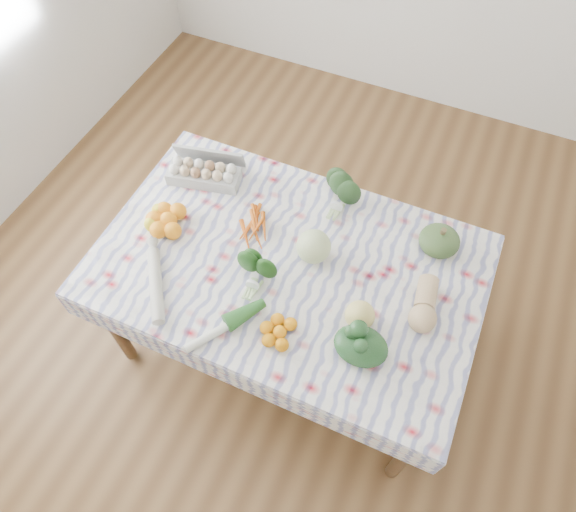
# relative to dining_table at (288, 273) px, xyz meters

# --- Properties ---
(ground) EXTENTS (4.50, 4.50, 0.00)m
(ground) POSITION_rel_dining_table_xyz_m (0.00, 0.00, -0.68)
(ground) COLOR brown
(ground) RESTS_ON ground
(dining_table) EXTENTS (1.60, 1.00, 0.75)m
(dining_table) POSITION_rel_dining_table_xyz_m (0.00, 0.00, 0.00)
(dining_table) COLOR brown
(dining_table) RESTS_ON ground
(tablecloth) EXTENTS (1.66, 1.06, 0.01)m
(tablecloth) POSITION_rel_dining_table_xyz_m (0.00, 0.00, 0.08)
(tablecloth) COLOR white
(tablecloth) RESTS_ON dining_table
(egg_carton) EXTENTS (0.37, 0.21, 0.09)m
(egg_carton) POSITION_rel_dining_table_xyz_m (-0.56, 0.27, 0.13)
(egg_carton) COLOR #ADADA8
(egg_carton) RESTS_ON tablecloth
(carrot_bunch) EXTENTS (0.24, 0.22, 0.04)m
(carrot_bunch) POSITION_rel_dining_table_xyz_m (-0.22, 0.11, 0.10)
(carrot_bunch) COLOR #C6540E
(carrot_bunch) RESTS_ON tablecloth
(kale_bunch) EXTENTS (0.16, 0.15, 0.14)m
(kale_bunch) POSITION_rel_dining_table_xyz_m (0.09, 0.40, 0.15)
(kale_bunch) COLOR #203D19
(kale_bunch) RESTS_ON tablecloth
(kabocha_squash) EXTENTS (0.22, 0.22, 0.12)m
(kabocha_squash) POSITION_rel_dining_table_xyz_m (0.57, 0.34, 0.14)
(kabocha_squash) COLOR #3C582A
(kabocha_squash) RESTS_ON tablecloth
(cabbage) EXTENTS (0.16, 0.16, 0.15)m
(cabbage) POSITION_rel_dining_table_xyz_m (0.08, 0.08, 0.16)
(cabbage) COLOR #BDD08C
(cabbage) RESTS_ON tablecloth
(butternut_squash) EXTENTS (0.14, 0.26, 0.11)m
(butternut_squash) POSITION_rel_dining_table_xyz_m (0.59, 0.02, 0.14)
(butternut_squash) COLOR tan
(butternut_squash) RESTS_ON tablecloth
(orange_cluster) EXTENTS (0.32, 0.32, 0.08)m
(orange_cluster) POSITION_rel_dining_table_xyz_m (-0.57, -0.03, 0.13)
(orange_cluster) COLOR orange
(orange_cluster) RESTS_ON tablecloth
(broccoli) EXTENTS (0.16, 0.16, 0.11)m
(broccoli) POSITION_rel_dining_table_xyz_m (-0.09, -0.13, 0.14)
(broccoli) COLOR #1B4714
(broccoli) RESTS_ON tablecloth
(mandarin_cluster) EXTENTS (0.20, 0.20, 0.06)m
(mandarin_cluster) POSITION_rel_dining_table_xyz_m (0.11, -0.32, 0.11)
(mandarin_cluster) COLOR orange
(mandarin_cluster) RESTS_ON tablecloth
(grapefruit) EXTENTS (0.13, 0.13, 0.12)m
(grapefruit) POSITION_rel_dining_table_xyz_m (0.37, -0.14, 0.14)
(grapefruit) COLOR #D7C565
(grapefruit) RESTS_ON tablecloth
(spinach_bag) EXTENTS (0.26, 0.24, 0.09)m
(spinach_bag) POSITION_rel_dining_table_xyz_m (0.42, -0.26, 0.13)
(spinach_bag) COLOR #183719
(spinach_bag) RESTS_ON tablecloth
(daikon) EXTENTS (0.26, 0.33, 0.05)m
(daikon) POSITION_rel_dining_table_xyz_m (-0.45, -0.34, 0.11)
(daikon) COLOR beige
(daikon) RESTS_ON tablecloth
(leek) EXTENTS (0.22, 0.31, 0.04)m
(leek) POSITION_rel_dining_table_xyz_m (-0.10, -0.39, 0.10)
(leek) COLOR silver
(leek) RESTS_ON tablecloth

